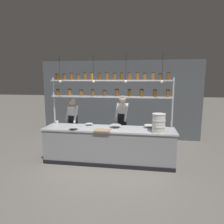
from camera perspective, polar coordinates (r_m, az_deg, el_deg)
The scene contains 15 objects.
ground_plane at distance 5.48m, azimuth -0.96°, elevation -14.01°, with size 40.00×40.00×0.00m, color slate.
back_wall at distance 7.33m, azimuth 2.08°, elevation 3.46°, with size 5.80×0.12×2.83m, color #4C5156.
prep_counter at distance 5.31m, azimuth -0.98°, elevation -9.47°, with size 3.40×0.76×0.92m.
spice_shelf_unit at distance 5.35m, azimuth -0.36°, elevation 6.61°, with size 3.28×0.28×2.35m.
chef_left at distance 6.09m, azimuth -11.11°, elevation -2.64°, with size 0.40×0.33×1.61m.
chef_center at distance 5.93m, azimuth 2.91°, elevation -2.19°, with size 0.41×0.34×1.70m.
container_stack at distance 4.86m, azimuth 13.23°, elevation -3.10°, with size 0.32×0.32×0.45m.
cutting_board at distance 4.92m, azimuth -2.72°, elevation -5.27°, with size 0.40×0.26×0.02m.
prep_bowl_near_left at distance 5.11m, azimuth -10.88°, elevation -4.62°, with size 0.25×0.25×0.07m.
prep_bowl_center_front at distance 5.20m, azimuth 13.69°, elevation -4.52°, with size 0.23×0.23×0.06m.
prep_bowl_center_back at distance 5.28m, azimuth 10.65°, elevation -4.11°, with size 0.28×0.28×0.08m.
prep_bowl_near_right at distance 5.51m, azimuth -6.52°, elevation -3.56°, with size 0.20×0.20×0.06m.
prep_bowl_far_left at distance 5.23m, azimuth 1.03°, elevation -4.08°, with size 0.29×0.29×0.08m.
serving_cup_front at distance 5.86m, azimuth -15.45°, elevation -2.87°, with size 0.08×0.08×0.09m.
pendant_light_row at distance 5.02m, azimuth -0.81°, elevation 9.11°, with size 2.64×0.07×0.70m.
Camera 1 is at (0.87, -4.95, 2.19)m, focal length 32.00 mm.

